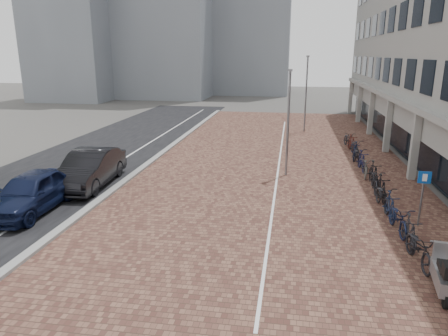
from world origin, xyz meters
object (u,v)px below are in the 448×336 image
at_px(car_navy, 31,192).
at_px(car_dark, 90,168).
at_px(parking_sign, 423,191).
at_px(scooter_front, 443,273).

distance_m(car_navy, car_dark, 3.53).
distance_m(car_dark, parking_sign, 14.24).
bearing_deg(car_navy, parking_sign, 2.89).
relative_size(car_navy, parking_sign, 2.24).
bearing_deg(scooter_front, car_dark, 160.18).
xyz_separation_m(car_navy, parking_sign, (14.73, 0.90, 0.57)).
xyz_separation_m(car_dark, scooter_front, (13.32, -7.10, -0.23)).
relative_size(car_navy, scooter_front, 2.61).
relative_size(car_dark, scooter_front, 2.86).
xyz_separation_m(car_navy, car_dark, (0.73, 3.46, 0.05)).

